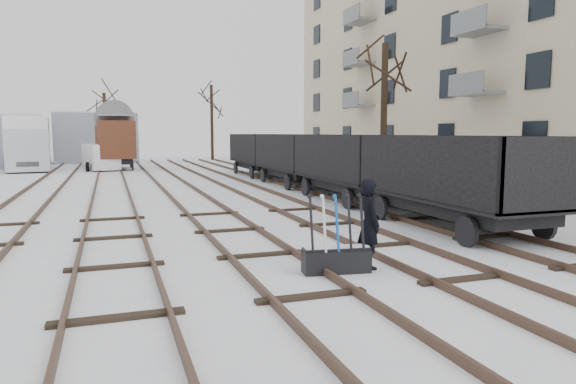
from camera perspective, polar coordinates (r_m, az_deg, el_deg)
name	(u,v)px	position (r m, az deg, el deg)	size (l,w,h in m)	color
ground	(260,256)	(11.26, -3.09, -7.14)	(120.00, 120.00, 0.00)	white
tracks	(179,189)	(24.52, -12.02, 0.36)	(13.90, 52.00, 0.16)	black
apartment_block	(521,40)	(34.03, 24.51, 15.10)	(10.12, 45.00, 16.10)	beige
shed_right	(97,137)	(50.53, -20.43, 5.70)	(7.00, 6.00, 4.50)	#959CA8
ground_frame	(336,258)	(9.97, 5.38, -7.30)	(1.35, 0.60, 1.49)	black
worker	(369,223)	(10.26, 9.01, -3.47)	(0.65, 0.43, 1.79)	black
freight_wagon_a	(454,194)	(14.99, 17.98, -0.17)	(2.54, 6.35, 2.59)	black
freight_wagon_b	(352,176)	(20.42, 7.09, 1.82)	(2.54, 6.35, 2.59)	black
freight_wagon_c	(296,166)	(26.30, 0.90, 2.93)	(2.54, 6.35, 2.59)	black
freight_wagon_d	(261,160)	(32.37, -3.01, 3.61)	(2.54, 6.35, 2.59)	black
box_van_wagon	(115,138)	(39.76, -18.70, 5.67)	(3.03, 5.27, 3.89)	black
lorry	(26,142)	(41.82, -27.06, 4.95)	(3.56, 8.77, 3.87)	black
panel_van	(101,157)	(39.35, -20.09, 3.72)	(2.71, 4.54, 1.87)	white
tree_near	(384,118)	(24.02, 10.59, 8.08)	(0.30, 0.30, 6.68)	black
tree_far_left	(105,127)	(51.74, -19.63, 6.81)	(0.30, 0.30, 6.41)	black
tree_far_right	(212,123)	(51.51, -8.45, 7.64)	(0.30, 0.30, 7.34)	black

